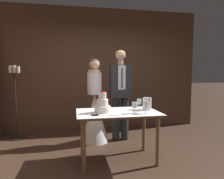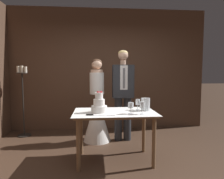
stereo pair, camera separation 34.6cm
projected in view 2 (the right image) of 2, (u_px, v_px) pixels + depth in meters
The scene contains 12 objects.
ground_plane at pixel (116, 170), 2.81m from camera, with size 40.00×40.00×0.00m, color #422D21.
wall_back at pixel (107, 70), 4.80m from camera, with size 4.73×0.12×2.85m, color #513828.
cake_table at pixel (115, 118), 3.04m from camera, with size 1.24×0.77×0.77m.
tiered_cake at pixel (99, 105), 2.98m from camera, with size 0.24×0.24×0.32m.
cake_knife at pixel (95, 115), 2.77m from camera, with size 0.40×0.07×0.02m.
wine_glass_near at pixel (142, 106), 2.85m from camera, with size 0.07×0.07×0.18m.
wine_glass_middle at pixel (138, 103), 3.19m from camera, with size 0.07×0.07×0.17m.
wine_glass_far at pixel (131, 106), 2.88m from camera, with size 0.08×0.08×0.17m.
hurricane_candle at pixel (145, 105), 3.12m from camera, with size 0.14×0.14×0.20m.
bride at pixel (97, 111), 3.95m from camera, with size 0.54×0.54×1.62m.
groom at pixel (123, 91), 3.96m from camera, with size 0.41×0.25×1.80m.
candle_stand at pixel (23, 100), 4.23m from camera, with size 0.28×0.28×1.50m.
Camera 2 is at (-0.29, -2.68, 1.37)m, focal length 32.00 mm.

